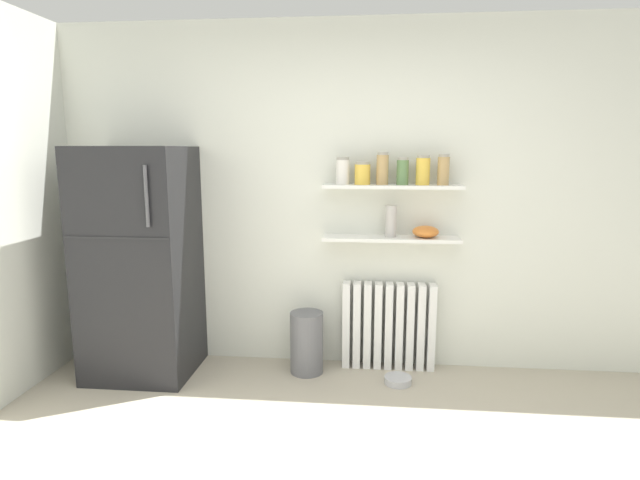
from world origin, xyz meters
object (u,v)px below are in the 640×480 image
Objects in this scene: radiator at (388,326)px; storage_jar_3 at (403,171)px; refrigerator at (140,263)px; storage_jar_2 at (382,169)px; vase at (391,221)px; pet_food_bowl at (398,380)px; storage_jar_4 at (423,170)px; storage_jar_5 at (443,170)px; trash_bin at (307,342)px; storage_jar_1 at (362,173)px; storage_jar_0 at (343,171)px; shelf_bowl at (426,232)px.

radiator is 3.57× the size of storage_jar_3.
refrigerator is 1.90m from storage_jar_2.
pet_food_bowl is at bearing -74.60° from vase.
refrigerator is 7.97× the size of storage_jar_4.
refrigerator is at bearing -174.31° from storage_jar_5.
radiator is at bearing 172.07° from storage_jar_4.
storage_jar_1 is at bearing 16.53° from trash_bin.
storage_jar_1 is at bearing -180.00° from storage_jar_4.
storage_jar_4 reaches higher than storage_jar_0.
pet_food_bowl is (0.43, -0.25, -1.48)m from storage_jar_0.
storage_jar_2 is (0.29, -0.00, 0.02)m from storage_jar_0.
refrigerator is at bearing -172.28° from radiator.
storage_jar_3 is 0.90× the size of storage_jar_5.
radiator is 3.00× the size of vase.
refrigerator reaches higher than storage_jar_1.
storage_jar_3 is 0.14m from storage_jar_4.
storage_jar_2 is 1.21× the size of shelf_bowl.
storage_jar_5 is 0.94× the size of vase.
storage_jar_0 reaches higher than pet_food_bowl.
vase is (1.83, 0.22, 0.30)m from refrigerator.
trash_bin is at bearing -163.47° from storage_jar_1.
vase is at bearing 0.00° from storage_jar_2.
trash_bin is at bearing 169.29° from pet_food_bowl.
storage_jar_2 is 0.39m from vase.
pet_food_bowl is at bearing -30.09° from storage_jar_0.
storage_jar_4 reaches higher than storage_jar_1.
radiator is 4.26× the size of storage_jar_1.
trash_bin is (-0.61, -0.15, -0.10)m from radiator.
refrigerator reaches higher than storage_jar_4.
storage_jar_2 is 1.53m from pet_food_bowl.
storage_jar_5 is (0.72, -0.00, 0.01)m from storage_jar_0.
refrigerator is 8.81× the size of shelf_bowl.
radiator is 3.57× the size of pet_food_bowl.
shelf_bowl is 1.21m from trash_bin.
vase is 0.50× the size of trash_bin.
vase is (-0.00, -0.03, 0.81)m from radiator.
storage_jar_3 is 0.47m from shelf_bowl.
storage_jar_0 is 1.00× the size of pet_food_bowl.
vase is 1.15m from pet_food_bowl.
shelf_bowl is at bearing 53.16° from pet_food_bowl.
pet_food_bowl is at bearing -76.57° from radiator.
refrigerator is 7.22× the size of vase.
storage_jar_2 is at bearing -180.00° from vase.
storage_jar_2 is 1.41m from trash_bin.
pet_food_bowl is at bearing -60.78° from storage_jar_2.
storage_jar_4 is at bearing 8.11° from trash_bin.
radiator is 3.20× the size of storage_jar_5.
shelf_bowl is at bearing 180.00° from storage_jar_5.
storage_jar_2 is at bearing 0.00° from storage_jar_1.
storage_jar_2 is 0.14m from storage_jar_3.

